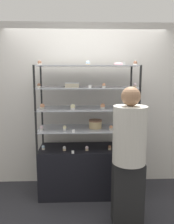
{
  "coord_description": "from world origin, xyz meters",
  "views": [
    {
      "loc": [
        -0.12,
        -3.13,
        1.8
      ],
      "look_at": [
        0.0,
        0.0,
        1.27
      ],
      "focal_mm": 35.0,
      "sensor_mm": 36.0,
      "label": 1
    }
  ],
  "objects": [
    {
      "name": "ground_plane",
      "position": [
        0.0,
        0.0,
        0.0
      ],
      "size": [
        20.0,
        20.0,
        0.0
      ],
      "primitive_type": "plane",
      "color": "#2D2D33"
    },
    {
      "name": "cupcake_16",
      "position": [
        -0.64,
        -0.13,
        1.96
      ],
      "size": [
        0.05,
        0.05,
        0.06
      ],
      "color": "beige",
      "rests_on": "display_riser_top"
    },
    {
      "name": "price_tag_0",
      "position": [
        -0.21,
        -0.25,
        0.75
      ],
      "size": [
        0.04,
        0.0,
        0.04
      ],
      "color": "white",
      "rests_on": "display_base"
    },
    {
      "name": "cupcake_14",
      "position": [
        0.23,
        -0.14,
        1.66
      ],
      "size": [
        0.05,
        0.05,
        0.06
      ],
      "color": "white",
      "rests_on": "display_riser_upper"
    },
    {
      "name": "cupcake_9",
      "position": [
        -0.63,
        -0.06,
        1.36
      ],
      "size": [
        0.07,
        0.07,
        0.08
      ],
      "color": "beige",
      "rests_on": "display_riser_middle"
    },
    {
      "name": "cupcake_0",
      "position": [
        -0.64,
        -0.07,
        0.76
      ],
      "size": [
        0.05,
        0.05,
        0.07
      ],
      "color": "beige",
      "rests_on": "display_base"
    },
    {
      "name": "cupcake_15",
      "position": [
        0.67,
        -0.09,
        1.66
      ],
      "size": [
        0.05,
        0.05,
        0.06
      ],
      "color": "#CCB28C",
      "rests_on": "display_riser_upper"
    },
    {
      "name": "cupcake_7",
      "position": [
        0.34,
        -0.13,
        1.06
      ],
      "size": [
        0.05,
        0.05,
        0.07
      ],
      "color": "beige",
      "rests_on": "display_riser_lower"
    },
    {
      "name": "sheet_cake_frosted",
      "position": [
        -0.21,
        0.03,
        1.66
      ],
      "size": [
        0.2,
        0.16,
        0.06
      ],
      "color": "beige",
      "rests_on": "display_riser_upper"
    },
    {
      "name": "price_tag_1",
      "position": [
        -0.19,
        -0.25,
        1.05
      ],
      "size": [
        0.04,
        0.0,
        0.04
      ],
      "color": "white",
      "rests_on": "display_riser_lower"
    },
    {
      "name": "cupcake_10",
      "position": [
        -0.2,
        -0.14,
        1.36
      ],
      "size": [
        0.07,
        0.07,
        0.08
      ],
      "color": "white",
      "rests_on": "display_riser_middle"
    },
    {
      "name": "cupcake_6",
      "position": [
        -0.32,
        -0.12,
        1.06
      ],
      "size": [
        0.05,
        0.05,
        0.07
      ],
      "color": "white",
      "rests_on": "display_riser_lower"
    },
    {
      "name": "back_wall",
      "position": [
        0.0,
        0.41,
        1.3
      ],
      "size": [
        8.0,
        0.05,
        2.6
      ],
      "color": "silver",
      "rests_on": "ground_plane"
    },
    {
      "name": "cupcake_3",
      "position": [
        0.33,
        -0.11,
        0.76
      ],
      "size": [
        0.05,
        0.05,
        0.07
      ],
      "color": "#CCB28C",
      "rests_on": "display_base"
    },
    {
      "name": "display_base",
      "position": [
        0.0,
        0.0,
        0.36
      ],
      "size": [
        1.41,
        0.54,
        0.72
      ],
      "color": "black",
      "rests_on": "ground_plane"
    },
    {
      "name": "cupcake_8",
      "position": [
        0.66,
        -0.1,
        1.06
      ],
      "size": [
        0.05,
        0.05,
        0.07
      ],
      "color": "beige",
      "rests_on": "display_riser_lower"
    },
    {
      "name": "cupcake_11",
      "position": [
        0.22,
        -0.08,
        1.36
      ],
      "size": [
        0.07,
        0.07,
        0.08
      ],
      "color": "white",
      "rests_on": "display_riser_middle"
    },
    {
      "name": "display_riser_upper",
      "position": [
        0.0,
        0.0,
        1.61
      ],
      "size": [
        1.41,
        0.54,
        0.3
      ],
      "color": "black",
      "rests_on": "display_riser_middle"
    },
    {
      "name": "cupcake_17",
      "position": [
        0.01,
        -0.1,
        1.96
      ],
      "size": [
        0.05,
        0.05,
        0.06
      ],
      "color": "#CCB28C",
      "rests_on": "display_riser_top"
    },
    {
      "name": "customer_figure",
      "position": [
        0.47,
        -0.7,
        0.89
      ],
      "size": [
        0.39,
        0.39,
        1.67
      ],
      "color": "black",
      "rests_on": "ground_plane"
    },
    {
      "name": "cupcake_12",
      "position": [
        0.64,
        -0.07,
        1.36
      ],
      "size": [
        0.07,
        0.07,
        0.08
      ],
      "color": "beige",
      "rests_on": "display_riser_middle"
    },
    {
      "name": "display_riser_top",
      "position": [
        0.0,
        0.0,
        1.91
      ],
      "size": [
        1.41,
        0.54,
        0.3
      ],
      "color": "black",
      "rests_on": "display_riser_upper"
    },
    {
      "name": "layer_cake_centerpiece",
      "position": [
        0.12,
        -0.0,
        1.09
      ],
      "size": [
        0.19,
        0.19,
        0.12
      ],
      "color": "#DBBC84",
      "rests_on": "display_riser_lower"
    },
    {
      "name": "cupcake_18",
      "position": [
        0.66,
        -0.09,
        1.96
      ],
      "size": [
        0.05,
        0.05,
        0.06
      ],
      "color": "white",
      "rests_on": "display_riser_top"
    },
    {
      "name": "cupcake_1",
      "position": [
        -0.33,
        -0.12,
        0.76
      ],
      "size": [
        0.05,
        0.05,
        0.07
      ],
      "color": "#CCB28C",
      "rests_on": "display_base"
    },
    {
      "name": "display_riser_lower",
      "position": [
        0.0,
        0.0,
        1.01
      ],
      "size": [
        1.41,
        0.54,
        0.3
      ],
      "color": "black",
      "rests_on": "display_base"
    },
    {
      "name": "price_tag_3",
      "position": [
        0.03,
        -0.25,
        1.65
      ],
      "size": [
        0.04,
        0.0,
        0.04
      ],
      "color": "white",
      "rests_on": "display_riser_upper"
    },
    {
      "name": "cupcake_4",
      "position": [
        0.67,
        -0.07,
        0.76
      ],
      "size": [
        0.05,
        0.05,
        0.07
      ],
      "color": "white",
      "rests_on": "display_base"
    },
    {
      "name": "price_tag_2",
      "position": [
        0.44,
        -0.25,
        1.35
      ],
      "size": [
        0.04,
        0.0,
        0.04
      ],
      "color": "white",
      "rests_on": "display_riser_middle"
    },
    {
      "name": "cupcake_2",
      "position": [
        -0.01,
        -0.13,
        0.76
      ],
      "size": [
        0.05,
        0.05,
        0.07
      ],
      "color": "#CCB28C",
      "rests_on": "display_base"
    },
    {
      "name": "cupcake_13",
      "position": [
        -0.66,
        -0.1,
        1.66
      ],
      "size": [
        0.05,
        0.05,
        0.06
      ],
      "color": "beige",
      "rests_on": "display_riser_upper"
    },
    {
      "name": "display_riser_middle",
      "position": [
        0.0,
        0.0,
        1.31
      ],
      "size": [
        1.41,
        0.54,
        0.3
      ],
      "color": "black",
      "rests_on": "display_riser_lower"
    },
    {
      "name": "donut_glazed",
      "position": [
        0.45,
        0.0,
        1.95
      ],
      "size": [
        0.13,
        0.13,
        0.04
      ],
      "color": "#EFB2BC",
      "rests_on": "display_riser_top"
    },
    {
      "name": "cupcake_5",
      "position": [
        -0.65,
        -0.1,
        1.06
      ],
      "size": [
        0.05,
        0.05,
        0.07
      ],
      "color": "white",
      "rests_on": "display_riser_lower"
    },
    {
      "name": "price_tag_4",
      "position": [
        0.47,
        -0.25,
        1.95
      ],
      "size": [
        0.04,
        0.0,
        0.04
      ],
      "color": "white",
      "rests_on": "display_riser_top"
    }
  ]
}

